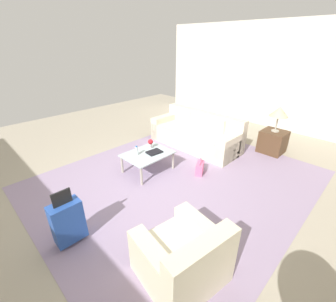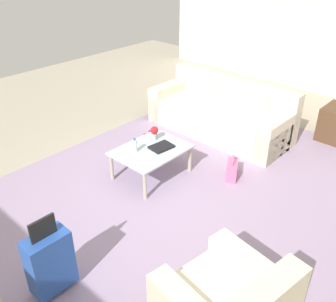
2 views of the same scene
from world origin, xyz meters
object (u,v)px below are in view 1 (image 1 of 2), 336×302
(armchair, at_px, (184,261))
(handbag_red, at_px, (150,151))
(flower_vase, at_px, (151,143))
(coffee_table_book, at_px, (154,152))
(suitcase_blue, at_px, (68,222))
(handbag_pink, at_px, (200,168))
(couch, at_px, (197,134))
(coffee_table, at_px, (148,155))
(table_lamp, at_px, (279,112))
(side_table, at_px, (273,142))
(water_bottle, at_px, (137,151))

(armchair, bearing_deg, handbag_red, -123.88)
(armchair, xyz_separation_m, flower_vase, (-1.53, -2.31, 0.25))
(coffee_table_book, relative_size, flower_vase, 1.48)
(coffee_table_book, xyz_separation_m, flower_vase, (-0.10, -0.23, 0.11))
(suitcase_blue, distance_m, handbag_pink, 2.72)
(couch, xyz_separation_m, handbag_red, (1.33, -0.38, -0.17))
(coffee_table, relative_size, table_lamp, 1.62)
(side_table, bearing_deg, coffee_table, -28.18)
(suitcase_blue, bearing_deg, table_lamp, 170.54)
(couch, height_order, handbag_pink, couch)
(table_lamp, xyz_separation_m, handbag_pink, (2.09, -0.65, -0.90))
(table_lamp, bearing_deg, water_bottle, -28.07)
(armchair, height_order, flower_vase, armchair)
(coffee_table, relative_size, flower_vase, 4.77)
(coffee_table, height_order, water_bottle, water_bottle)
(armchair, xyz_separation_m, coffee_table_book, (-1.43, -2.08, 0.14))
(water_bottle, bearing_deg, armchair, 63.88)
(coffee_table_book, bearing_deg, armchair, 61.98)
(coffee_table_book, bearing_deg, suitcase_blue, 22.74)
(handbag_pink, relative_size, handbag_red, 1.00)
(side_table, xyz_separation_m, table_lamp, (0.00, 0.00, 0.75))
(couch, bearing_deg, coffee_table, 3.18)
(coffee_table, height_order, flower_vase, flower_vase)
(suitcase_blue, bearing_deg, handbag_pink, 176.79)
(coffee_table, distance_m, handbag_red, 0.71)
(armchair, height_order, coffee_table, armchair)
(suitcase_blue, relative_size, handbag_pink, 2.37)
(water_bottle, distance_m, flower_vase, 0.42)
(coffee_table_book, bearing_deg, couch, -167.44)
(handbag_pink, bearing_deg, armchair, 33.05)
(armchair, distance_m, table_lamp, 4.23)
(couch, distance_m, suitcase_blue, 3.88)
(handbag_red, bearing_deg, side_table, 139.66)
(handbag_red, bearing_deg, couch, 163.98)
(water_bottle, bearing_deg, suitcase_blue, 23.96)
(coffee_table_book, relative_size, handbag_red, 0.85)
(table_lamp, bearing_deg, handbag_pink, -17.19)
(armchair, xyz_separation_m, side_table, (-4.11, -0.66, -0.02))
(side_table, distance_m, table_lamp, 0.75)
(coffee_table_book, relative_size, side_table, 0.54)
(coffee_table_book, distance_m, suitcase_blue, 2.21)
(side_table, bearing_deg, couch, -57.93)
(flower_vase, bearing_deg, handbag_red, -126.54)
(coffee_table, xyz_separation_m, water_bottle, (0.20, -0.10, 0.14))
(flower_vase, xyz_separation_m, side_table, (-2.58, 1.65, -0.27))
(armchair, bearing_deg, suitcase_blue, -64.74)
(armchair, distance_m, suitcase_blue, 1.62)
(coffee_table, distance_m, water_bottle, 0.27)
(handbag_pink, bearing_deg, table_lamp, 162.81)
(water_bottle, xyz_separation_m, side_table, (-3.00, 1.60, -0.24))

